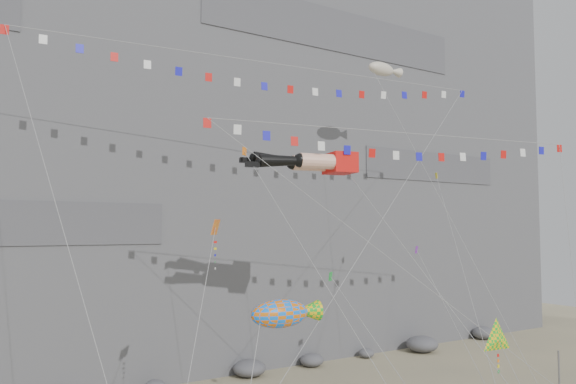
{
  "coord_description": "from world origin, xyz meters",
  "views": [
    {
      "loc": [
        -21.55,
        -22.58,
        11.62
      ],
      "look_at": [
        -1.48,
        9.0,
        14.08
      ],
      "focal_mm": 35.0,
      "sensor_mm": 36.0,
      "label": 1
    }
  ],
  "objects": [
    {
      "name": "cliff",
      "position": [
        0.0,
        32.0,
        25.0
      ],
      "size": [
        80.0,
        28.0,
        50.0
      ],
      "primitive_type": "cube",
      "color": "slate",
      "rests_on": "ground"
    },
    {
      "name": "talus_boulders",
      "position": [
        0.0,
        17.0,
        0.6
      ],
      "size": [
        60.0,
        3.0,
        1.2
      ],
      "primitive_type": null,
      "color": "#59595E",
      "rests_on": "ground"
    },
    {
      "name": "anchor_pole_right",
      "position": [
        12.56,
        -1.14,
        1.93
      ],
      "size": [
        0.12,
        0.12,
        3.85
      ],
      "primitive_type": "cylinder",
      "color": "gray",
      "rests_on": "ground"
    },
    {
      "name": "legs_kite",
      "position": [
        -2.04,
        5.48,
        15.68
      ],
      "size": [
        9.96,
        15.41,
        20.76
      ],
      "rotation": [
        0.0,
        0.0,
        -0.22
      ],
      "color": "red",
      "rests_on": "ground"
    },
    {
      "name": "flag_banner_upper",
      "position": [
        -1.73,
        9.96,
        22.98
      ],
      "size": [
        33.57,
        15.66,
        29.73
      ],
      "color": "red",
      "rests_on": "ground"
    },
    {
      "name": "flag_banner_lower",
      "position": [
        3.86,
        3.18,
        17.68
      ],
      "size": [
        25.61,
        7.56,
        21.11
      ],
      "color": "red",
      "rests_on": "ground"
    },
    {
      "name": "harlequin_kite",
      "position": [
        -9.35,
        3.51,
        11.65
      ],
      "size": [
        6.61,
        8.39,
        14.94
      ],
      "color": "red",
      "rests_on": "ground"
    },
    {
      "name": "fish_windsock",
      "position": [
        -7.93,
        -0.45,
        7.73
      ],
      "size": [
        6.86,
        4.89,
        9.9
      ],
      "color": "orange",
      "rests_on": "ground"
    },
    {
      "name": "delta_kite",
      "position": [
        5.39,
        -2.09,
        5.44
      ],
      "size": [
        4.1,
        6.24,
        8.46
      ],
      "color": "yellow",
      "rests_on": "ground"
    },
    {
      "name": "blimp_windsock",
      "position": [
        8.83,
        11.07,
        24.5
      ],
      "size": [
        4.91,
        13.16,
        27.59
      ],
      "color": "beige",
      "rests_on": "ground"
    },
    {
      "name": "small_kite_a",
      "position": [
        -6.14,
        5.96,
        15.75
      ],
      "size": [
        4.45,
        12.76,
        20.53
      ],
      "color": "orange",
      "rests_on": "ground"
    },
    {
      "name": "small_kite_b",
      "position": [
        5.76,
        4.31,
        10.05
      ],
      "size": [
        3.61,
        10.77,
        14.69
      ],
      "color": "purple",
      "rests_on": "ground"
    },
    {
      "name": "small_kite_c",
      "position": [
        -2.51,
        2.73,
        8.8
      ],
      "size": [
        1.15,
        11.06,
        13.72
      ],
      "color": "#17952F",
      "rests_on": "ground"
    },
    {
      "name": "small_kite_d",
      "position": [
        10.14,
        6.47,
        15.1
      ],
      "size": [
        9.43,
        13.63,
        22.16
      ],
      "color": "yellow",
      "rests_on": "ground"
    }
  ]
}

